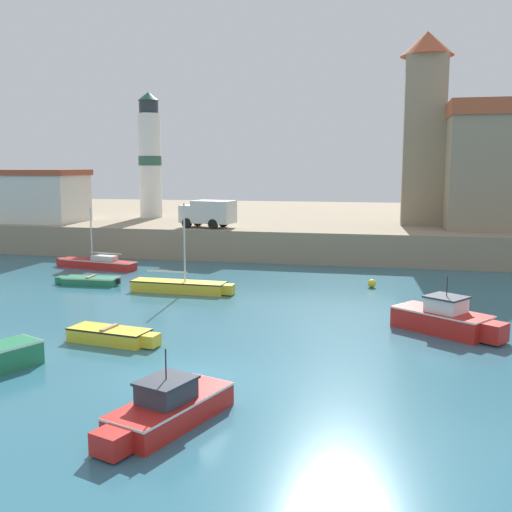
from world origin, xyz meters
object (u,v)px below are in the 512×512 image
sailboat_red_4 (97,263)px  dinghy_green_5 (89,280)px  motorboat_red_7 (445,319)px  harbor_shed_near_wharf (38,196)px  dinghy_yellow_3 (112,335)px  motorboat_red_2 (167,408)px  lighthouse (150,158)px  truck_on_quay (208,213)px  church (493,162)px  sailboat_yellow_0 (181,286)px  mooring_buoy (372,283)px

sailboat_red_4 → dinghy_green_5: (2.35, -5.59, -0.13)m
motorboat_red_7 → harbor_shed_near_wharf: 39.55m
dinghy_yellow_3 → motorboat_red_2: bearing=-53.9°
lighthouse → harbor_shed_near_wharf: 10.97m
dinghy_yellow_3 → sailboat_red_4: size_ratio=0.64×
truck_on_quay → motorboat_red_7: bearing=-48.6°
dinghy_yellow_3 → motorboat_red_7: size_ratio=0.87×
church → sailboat_red_4: bearing=-150.9°
dinghy_green_5 → lighthouse: 22.87m
church → motorboat_red_7: bearing=-101.9°
motorboat_red_2 → lighthouse: size_ratio=0.42×
dinghy_yellow_3 → sailboat_yellow_0: bearing=93.5°
sailboat_red_4 → dinghy_green_5: 6.06m
sailboat_red_4 → lighthouse: 17.38m
mooring_buoy → truck_on_quay: bearing=144.1°
sailboat_yellow_0 → motorboat_red_7: 15.53m
dinghy_yellow_3 → lighthouse: lighthouse is taller
sailboat_yellow_0 → dinghy_yellow_3: size_ratio=1.46×
mooring_buoy → truck_on_quay: 16.89m
lighthouse → dinghy_green_5: bearing=-78.1°
dinghy_yellow_3 → mooring_buoy: bearing=53.8°
harbor_shed_near_wharf → lighthouse: bearing=39.9°
mooring_buoy → truck_on_quay: (-13.41, 9.70, 3.39)m
dinghy_yellow_3 → mooring_buoy: (10.35, 14.16, -0.07)m
dinghy_green_5 → church: (26.91, 21.86, 7.51)m
sailboat_yellow_0 → motorboat_red_7: (14.47, -5.63, 0.24)m
sailboat_yellow_0 → motorboat_red_2: bearing=-71.5°
dinghy_yellow_3 → lighthouse: bearing=109.5°
sailboat_yellow_0 → motorboat_red_7: size_ratio=1.27×
sailboat_yellow_0 → mooring_buoy: 11.64m
sailboat_red_4 → mooring_buoy: size_ratio=13.18×
dinghy_yellow_3 → dinghy_green_5: size_ratio=1.02×
motorboat_red_7 → church: 29.99m
dinghy_green_5 → truck_on_quay: (3.98, 12.57, 3.38)m
dinghy_yellow_3 → church: church is taller
motorboat_red_7 → mooring_buoy: bearing=110.2°
dinghy_yellow_3 → motorboat_red_7: 14.61m
sailboat_yellow_0 → dinghy_green_5: (-6.41, 1.00, -0.12)m
dinghy_yellow_3 → church: (19.87, 33.15, 7.44)m
truck_on_quay → sailboat_yellow_0: bearing=-79.8°
sailboat_red_4 → harbor_shed_near_wharf: (-10.06, 8.72, 4.38)m
church → lighthouse: size_ratio=1.49×
dinghy_yellow_3 → motorboat_red_7: (13.85, 4.65, 0.30)m
dinghy_yellow_3 → truck_on_quay: truck_on_quay is taller
motorboat_red_2 → harbor_shed_near_wharf: size_ratio=0.62×
church → truck_on_quay: bearing=-157.9°
sailboat_red_4 → mooring_buoy: (19.73, -2.72, -0.14)m
dinghy_green_5 → mooring_buoy: size_ratio=8.27×
mooring_buoy → truck_on_quay: size_ratio=0.11×
mooring_buoy → harbor_shed_near_wharf: 32.23m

